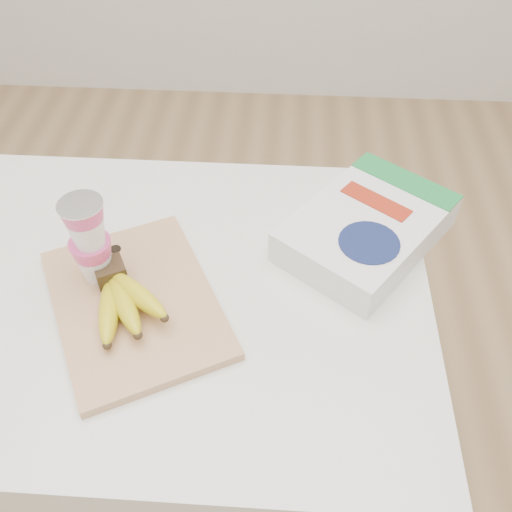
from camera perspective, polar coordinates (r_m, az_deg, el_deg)
The scene contains 5 objects.
table at distance 1.31m, azimuth -10.67°, elevation -14.31°, with size 1.06×0.70×0.79m, color white.
cutting_board at distance 0.95m, azimuth -12.00°, elevation -4.61°, with size 0.25×0.34×0.02m, color tan.
bananas at distance 0.92m, azimuth -13.29°, elevation -4.15°, with size 0.15×0.18×0.06m.
yogurt_stack at distance 0.93m, azimuth -16.34°, elevation 1.62°, with size 0.07×0.07×0.16m.
cereal_box at distance 1.04m, azimuth 11.03°, elevation 2.77°, with size 0.35×0.37×0.07m.
Camera 1 is at (0.28, -0.62, 1.52)m, focal length 40.00 mm.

